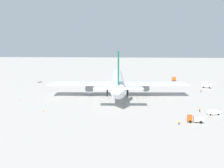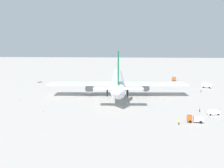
% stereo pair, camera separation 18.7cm
% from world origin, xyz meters
% --- Properties ---
extents(ground_plane, '(600.00, 600.00, 0.00)m').
position_xyz_m(ground_plane, '(0.00, 0.00, 0.00)').
color(ground_plane, '#ADA8A0').
extents(airliner, '(69.42, 67.81, 23.08)m').
position_xyz_m(airliner, '(-1.31, 0.00, 7.03)').
color(airliner, silver).
rests_on(airliner, ground).
extents(service_truck_0, '(4.46, 5.70, 3.12)m').
position_xyz_m(service_truck_0, '(24.64, -50.86, 1.67)').
color(service_truck_0, white).
rests_on(service_truck_0, ground).
extents(service_truck_1, '(6.68, 3.23, 2.64)m').
position_xyz_m(service_truck_1, '(53.41, -36.58, 1.45)').
color(service_truck_1, '#BF4C14').
rests_on(service_truck_1, ground).
extents(service_truck_3, '(3.04, 5.60, 2.29)m').
position_xyz_m(service_truck_3, '(-44.26, -28.26, 1.28)').
color(service_truck_3, '#BF4C14').
rests_on(service_truck_3, ground).
extents(service_van, '(2.60, 4.82, 1.97)m').
position_xyz_m(service_van, '(-34.16, -37.17, 1.03)').
color(service_van, white).
rests_on(service_van, ground).
extents(baggage_cart_0, '(2.83, 3.02, 0.40)m').
position_xyz_m(baggage_cart_0, '(39.14, 52.70, 0.27)').
color(baggage_cart_0, '#595B60').
rests_on(baggage_cart_0, ground).
extents(ground_worker_0, '(0.52, 0.52, 1.79)m').
position_xyz_m(ground_worker_0, '(10.49, -44.03, 0.91)').
color(ground_worker_0, navy).
rests_on(ground_worker_0, ground).
extents(ground_worker_1, '(0.47, 0.47, 1.68)m').
position_xyz_m(ground_worker_1, '(-30.11, -33.27, 0.85)').
color(ground_worker_1, black).
rests_on(ground_worker_1, ground).
extents(ground_worker_2, '(0.56, 0.56, 1.61)m').
position_xyz_m(ground_worker_2, '(-47.17, -22.30, 0.81)').
color(ground_worker_2, black).
rests_on(ground_worker_2, ground).
extents(traffic_cone_0, '(0.36, 0.36, 0.55)m').
position_xyz_m(traffic_cone_0, '(-15.09, 44.41, 0.28)').
color(traffic_cone_0, orange).
rests_on(traffic_cone_0, ground).
extents(traffic_cone_1, '(0.36, 0.36, 0.55)m').
position_xyz_m(traffic_cone_1, '(39.22, 37.81, 0.28)').
color(traffic_cone_1, orange).
rests_on(traffic_cone_1, ground).
extents(traffic_cone_2, '(0.36, 0.36, 0.55)m').
position_xyz_m(traffic_cone_2, '(-38.17, -34.57, 0.28)').
color(traffic_cone_2, orange).
rests_on(traffic_cone_2, ground).
extents(traffic_cone_3, '(0.36, 0.36, 0.55)m').
position_xyz_m(traffic_cone_3, '(-33.75, 27.30, 0.28)').
color(traffic_cone_3, orange).
rests_on(traffic_cone_3, ground).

